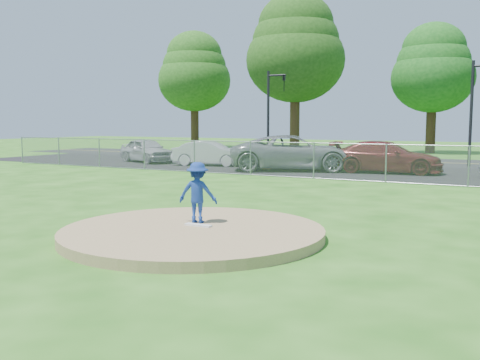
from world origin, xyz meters
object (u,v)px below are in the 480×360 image
object	(u,v)px
tree_center	(433,68)
parked_car_darkred	(386,157)
tree_left	(296,48)
parked_car_white	(210,153)
tree_far_left	(194,71)
traffic_cone	(267,163)
parked_car_silver	(147,150)
pitcher	(198,193)
traffic_signal_left	(272,106)
parked_car_gray	(294,153)

from	to	relation	value
tree_center	parked_car_darkred	world-z (taller)	tree_center
tree_left	parked_car_white	bearing A→B (deg)	-84.12
tree_far_left	parked_car_white	distance (m)	22.37
traffic_cone	tree_far_left	bearing A→B (deg)	132.40
parked_car_silver	pitcher	bearing A→B (deg)	-116.70
traffic_signal_left	parked_car_darkred	world-z (taller)	traffic_signal_left
traffic_cone	parked_car_darkred	size ratio (longest dim) A/B	0.12
tree_far_left	traffic_signal_left	xyz separation A→B (m)	(13.24, -11.00, -3.70)
parked_car_darkred	parked_car_gray	bearing A→B (deg)	94.43
tree_far_left	tree_left	xyz separation A→B (m)	(11.00, -2.00, 1.18)
tree_far_left	parked_car_silver	size ratio (longest dim) A/B	2.59
tree_far_left	traffic_cone	world-z (taller)	tree_far_left
traffic_signal_left	tree_far_left	bearing A→B (deg)	140.27
tree_left	parked_car_silver	bearing A→B (deg)	-101.17
parked_car_silver	parked_car_white	size ratio (longest dim) A/B	1.03
pitcher	tree_far_left	bearing A→B (deg)	-71.49
tree_center	pitcher	distance (m)	33.94
tree_far_left	tree_center	xyz separation A→B (m)	(21.00, 1.00, -0.59)
traffic_signal_left	parked_car_white	xyz separation A→B (m)	(-0.66, -6.36, -2.69)
pitcher	parked_car_white	world-z (taller)	pitcher
traffic_signal_left	traffic_cone	world-z (taller)	traffic_signal_left
traffic_signal_left	parked_car_darkred	distance (m)	10.94
traffic_cone	parked_car_white	size ratio (longest dim) A/B	0.15
traffic_signal_left	tree_center	bearing A→B (deg)	57.10
pitcher	parked_car_darkred	world-z (taller)	pitcher
parked_car_silver	parked_car_white	distance (m)	4.57
tree_far_left	tree_center	bearing A→B (deg)	2.73
parked_car_silver	tree_center	bearing A→B (deg)	-14.19
traffic_cone	parked_car_silver	distance (m)	8.27
tree_center	parked_car_white	xyz separation A→B (m)	(-8.42, -18.36, -5.79)
traffic_signal_left	pitcher	xyz separation A→B (m)	(8.53, -21.46, -2.51)
traffic_signal_left	pitcher	size ratio (longest dim) A/B	4.27
traffic_signal_left	parked_car_gray	bearing A→B (deg)	-56.63
traffic_signal_left	pitcher	distance (m)	23.23
traffic_cone	parked_car_white	bearing A→B (deg)	173.19
tree_far_left	parked_car_gray	size ratio (longest dim) A/B	1.73
traffic_cone	parked_car_white	distance (m)	3.71
traffic_cone	parked_car_gray	distance (m)	1.58
tree_center	traffic_signal_left	world-z (taller)	tree_center
parked_car_gray	traffic_cone	bearing A→B (deg)	64.25
parked_car_silver	parked_car_white	world-z (taller)	parked_car_silver
parked_car_silver	tree_left	bearing A→B (deg)	10.28
tree_center	parked_car_silver	bearing A→B (deg)	-125.64
tree_center	parked_car_white	bearing A→B (deg)	-114.64
pitcher	traffic_cone	xyz separation A→B (m)	(-5.52, 14.67, -0.54)
tree_far_left	pitcher	bearing A→B (deg)	-56.16
tree_center	parked_car_silver	size ratio (longest dim) A/B	2.37
traffic_signal_left	traffic_cone	xyz separation A→B (m)	(3.01, -6.79, -3.05)
tree_far_left	parked_car_darkred	size ratio (longest dim) A/B	2.11
pitcher	parked_car_gray	bearing A→B (deg)	-89.90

